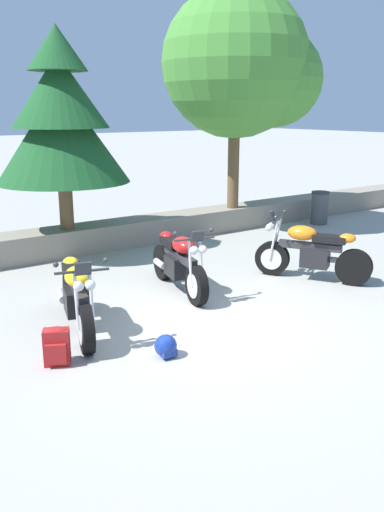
{
  "coord_description": "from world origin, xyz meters",
  "views": [
    {
      "loc": [
        -4.23,
        -5.57,
        2.91
      ],
      "look_at": [
        0.6,
        1.2,
        0.65
      ],
      "focal_mm": 37.72,
      "sensor_mm": 36.0,
      "label": 1
    }
  ],
  "objects_px": {
    "motorcycle_orange_far_right": "(311,253)",
    "leafy_tree_mid_left": "(244,67)",
    "pine_tree_far_left": "(61,118)",
    "rider_helmet": "(166,346)",
    "motorcycle_red_centre": "(179,263)",
    "rider_backpack": "(57,345)",
    "motorcycle_yellow_near_left": "(77,298)",
    "trash_bin": "(320,208)"
  },
  "relations": [
    {
      "from": "motorcycle_red_centre",
      "to": "rider_backpack",
      "type": "bearing_deg",
      "value": -152.92
    },
    {
      "from": "motorcycle_orange_far_right",
      "to": "trash_bin",
      "type": "bearing_deg",
      "value": 39.81
    },
    {
      "from": "motorcycle_red_centre",
      "to": "motorcycle_yellow_near_left",
      "type": "bearing_deg",
      "value": -163.9
    },
    {
      "from": "trash_bin",
      "to": "leafy_tree_mid_left",
      "type": "bearing_deg",
      "value": 161.34
    },
    {
      "from": "motorcycle_red_centre",
      "to": "rider_helmet",
      "type": "xyz_separation_m",
      "value": [
        -1.52,
        -1.94,
        -0.35
      ]
    },
    {
      "from": "motorcycle_yellow_near_left",
      "to": "motorcycle_orange_far_right",
      "type": "distance_m",
      "value": 4.31
    },
    {
      "from": "motorcycle_red_centre",
      "to": "rider_backpack",
      "type": "distance_m",
      "value": 3.02
    },
    {
      "from": "motorcycle_orange_far_right",
      "to": "rider_helmet",
      "type": "height_order",
      "value": "motorcycle_orange_far_right"
    },
    {
      "from": "rider_helmet",
      "to": "trash_bin",
      "type": "relative_size",
      "value": 0.33
    },
    {
      "from": "motorcycle_orange_far_right",
      "to": "rider_backpack",
      "type": "xyz_separation_m",
      "value": [
        -4.93,
        -0.56,
        -0.24
      ]
    },
    {
      "from": "motorcycle_red_centre",
      "to": "rider_backpack",
      "type": "xyz_separation_m",
      "value": [
        -2.68,
        -1.37,
        -0.24
      ]
    },
    {
      "from": "motorcycle_red_centre",
      "to": "leafy_tree_mid_left",
      "type": "distance_m",
      "value": 6.08
    },
    {
      "from": "motorcycle_yellow_near_left",
      "to": "motorcycle_orange_far_right",
      "type": "xyz_separation_m",
      "value": [
        4.31,
        -0.21,
        0.0
      ]
    },
    {
      "from": "rider_helmet",
      "to": "trash_bin",
      "type": "bearing_deg",
      "value": 29.65
    },
    {
      "from": "rider_helmet",
      "to": "pine_tree_far_left",
      "type": "distance_m",
      "value": 5.91
    },
    {
      "from": "motorcycle_red_centre",
      "to": "motorcycle_orange_far_right",
      "type": "height_order",
      "value": "same"
    },
    {
      "from": "motorcycle_yellow_near_left",
      "to": "rider_helmet",
      "type": "xyz_separation_m",
      "value": [
        0.54,
        -1.35,
        -0.35
      ]
    },
    {
      "from": "motorcycle_orange_far_right",
      "to": "rider_backpack",
      "type": "height_order",
      "value": "motorcycle_orange_far_right"
    },
    {
      "from": "motorcycle_yellow_near_left",
      "to": "trash_bin",
      "type": "xyz_separation_m",
      "value": [
        8.14,
        2.98,
        -0.05
      ]
    },
    {
      "from": "motorcycle_red_centre",
      "to": "trash_bin",
      "type": "height_order",
      "value": "motorcycle_red_centre"
    },
    {
      "from": "motorcycle_orange_far_right",
      "to": "rider_backpack",
      "type": "relative_size",
      "value": 3.96
    },
    {
      "from": "leafy_tree_mid_left",
      "to": "trash_bin",
      "type": "relative_size",
      "value": 6.0
    },
    {
      "from": "motorcycle_orange_far_right",
      "to": "trash_bin",
      "type": "height_order",
      "value": "motorcycle_orange_far_right"
    },
    {
      "from": "motorcycle_orange_far_right",
      "to": "leafy_tree_mid_left",
      "type": "xyz_separation_m",
      "value": [
        1.71,
        3.91,
        3.41
      ]
    },
    {
      "from": "motorcycle_yellow_near_left",
      "to": "motorcycle_red_centre",
      "type": "height_order",
      "value": "same"
    },
    {
      "from": "rider_helmet",
      "to": "pine_tree_far_left",
      "type": "bearing_deg",
      "value": 79.6
    },
    {
      "from": "rider_backpack",
      "to": "leafy_tree_mid_left",
      "type": "relative_size",
      "value": 0.09
    },
    {
      "from": "rider_helmet",
      "to": "pine_tree_far_left",
      "type": "height_order",
      "value": "pine_tree_far_left"
    },
    {
      "from": "pine_tree_far_left",
      "to": "rider_backpack",
      "type": "bearing_deg",
      "value": -114.53
    },
    {
      "from": "leafy_tree_mid_left",
      "to": "pine_tree_far_left",
      "type": "bearing_deg",
      "value": 177.95
    },
    {
      "from": "motorcycle_red_centre",
      "to": "rider_helmet",
      "type": "distance_m",
      "value": 2.49
    },
    {
      "from": "rider_helmet",
      "to": "motorcycle_yellow_near_left",
      "type": "bearing_deg",
      "value": 111.79
    },
    {
      "from": "rider_helmet",
      "to": "pine_tree_far_left",
      "type": "xyz_separation_m",
      "value": [
        0.96,
        5.2,
        2.62
      ]
    },
    {
      "from": "rider_helmet",
      "to": "pine_tree_far_left",
      "type": "relative_size",
      "value": 0.07
    },
    {
      "from": "rider_helmet",
      "to": "leafy_tree_mid_left",
      "type": "relative_size",
      "value": 0.05
    },
    {
      "from": "motorcycle_red_centre",
      "to": "motorcycle_orange_far_right",
      "type": "relative_size",
      "value": 1.1
    },
    {
      "from": "motorcycle_red_centre",
      "to": "leafy_tree_mid_left",
      "type": "relative_size",
      "value": 0.4
    },
    {
      "from": "motorcycle_yellow_near_left",
      "to": "motorcycle_red_centre",
      "type": "relative_size",
      "value": 0.99
    },
    {
      "from": "motorcycle_orange_far_right",
      "to": "pine_tree_far_left",
      "type": "xyz_separation_m",
      "value": [
        -2.81,
        4.07,
        2.28
      ]
    },
    {
      "from": "rider_helmet",
      "to": "motorcycle_orange_far_right",
      "type": "bearing_deg",
      "value": 16.75
    },
    {
      "from": "motorcycle_yellow_near_left",
      "to": "pine_tree_far_left",
      "type": "relative_size",
      "value": 0.51
    },
    {
      "from": "rider_backpack",
      "to": "rider_helmet",
      "type": "xyz_separation_m",
      "value": [
        1.16,
        -0.57,
        -0.11
      ]
    }
  ]
}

